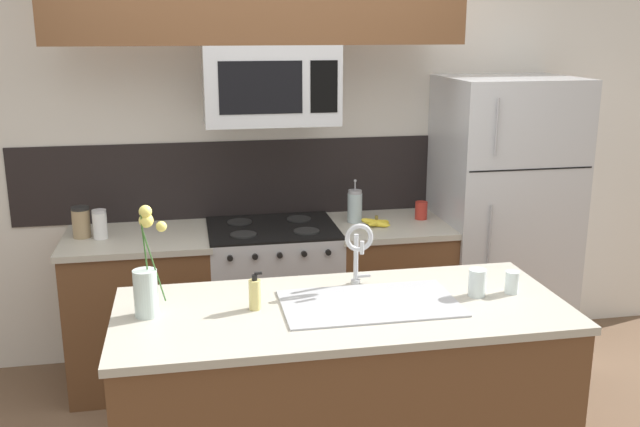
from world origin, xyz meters
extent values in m
cube|color=silver|center=(0.30, 1.28, 1.30)|extent=(5.20, 0.10, 2.60)
cube|color=black|center=(0.00, 1.22, 1.15)|extent=(3.05, 0.01, 0.48)
cube|color=brown|center=(-0.78, 0.90, 0.44)|extent=(0.81, 0.62, 0.88)
cube|color=#B2AD9E|center=(-0.78, 0.90, 0.89)|extent=(0.84, 0.65, 0.03)
cube|color=brown|center=(0.72, 0.90, 0.44)|extent=(0.68, 0.62, 0.88)
cube|color=#B2AD9E|center=(0.72, 0.90, 0.89)|extent=(0.71, 0.65, 0.03)
cube|color=#B7BABF|center=(0.00, 0.90, 0.46)|extent=(0.76, 0.62, 0.91)
cube|color=black|center=(0.00, 0.90, 0.92)|extent=(0.76, 0.62, 0.01)
cylinder|color=black|center=(-0.18, 0.76, 0.93)|extent=(0.15, 0.15, 0.01)
cylinder|color=black|center=(0.18, 0.76, 0.93)|extent=(0.15, 0.15, 0.01)
cylinder|color=black|center=(-0.18, 1.04, 0.93)|extent=(0.15, 0.15, 0.01)
cylinder|color=black|center=(0.18, 1.04, 0.93)|extent=(0.15, 0.15, 0.01)
cylinder|color=black|center=(-0.27, 0.58, 0.85)|extent=(0.03, 0.02, 0.03)
cylinder|color=black|center=(-0.14, 0.58, 0.85)|extent=(0.03, 0.02, 0.03)
cylinder|color=black|center=(0.00, 0.58, 0.85)|extent=(0.03, 0.02, 0.03)
cylinder|color=black|center=(0.14, 0.58, 0.85)|extent=(0.03, 0.02, 0.03)
cylinder|color=black|center=(0.27, 0.58, 0.85)|extent=(0.03, 0.02, 0.03)
cube|color=#B7BABF|center=(0.00, 0.88, 1.76)|extent=(0.74, 0.40, 0.44)
cube|color=black|center=(-0.07, 0.68, 1.76)|extent=(0.45, 0.00, 0.28)
cube|color=black|center=(0.27, 0.68, 1.76)|extent=(0.15, 0.00, 0.28)
cube|color=#B7BABF|center=(1.45, 0.92, 0.89)|extent=(0.79, 0.72, 1.78)
cube|color=black|center=(1.45, 0.56, 1.28)|extent=(0.75, 0.00, 0.01)
cylinder|color=#99999E|center=(1.22, 0.54, 1.53)|extent=(0.01, 0.01, 0.32)
cylinder|color=#99999E|center=(1.22, 0.54, 0.75)|extent=(0.01, 0.01, 0.68)
cylinder|color=#997F5B|center=(-1.09, 0.93, 0.99)|extent=(0.10, 0.10, 0.16)
cylinder|color=black|center=(-1.09, 0.93, 1.08)|extent=(0.10, 0.10, 0.02)
cylinder|color=silver|center=(-0.98, 0.89, 0.99)|extent=(0.08, 0.08, 0.15)
cylinder|color=#B2B2B7|center=(-0.98, 0.89, 1.07)|extent=(0.08, 0.08, 0.02)
ellipsoid|color=yellow|center=(0.61, 0.83, 0.93)|extent=(0.17, 0.12, 0.06)
ellipsoid|color=yellow|center=(0.62, 0.85, 0.93)|extent=(0.18, 0.09, 0.07)
ellipsoid|color=yellow|center=(0.62, 0.83, 0.93)|extent=(0.17, 0.04, 0.07)
ellipsoid|color=yellow|center=(0.63, 0.85, 0.93)|extent=(0.18, 0.08, 0.06)
ellipsoid|color=yellow|center=(0.63, 0.83, 0.93)|extent=(0.17, 0.12, 0.05)
cylinder|color=brown|center=(0.62, 0.84, 0.96)|extent=(0.02, 0.02, 0.03)
cylinder|color=silver|center=(0.52, 0.96, 1.00)|extent=(0.09, 0.09, 0.18)
cylinder|color=#A3A3AA|center=(0.52, 0.96, 1.10)|extent=(0.08, 0.08, 0.02)
cylinder|color=#A3A3AA|center=(0.52, 0.96, 1.14)|extent=(0.01, 0.01, 0.05)
sphere|color=#A3A3AA|center=(0.52, 0.96, 1.17)|extent=(0.02, 0.02, 0.02)
cylinder|color=#B22D23|center=(0.94, 0.95, 0.97)|extent=(0.08, 0.08, 0.11)
cube|color=brown|center=(0.15, -0.35, 0.44)|extent=(1.91, 0.80, 0.88)
cube|color=#B2AD9E|center=(0.15, -0.35, 0.89)|extent=(1.94, 0.83, 0.03)
cube|color=#ADAFB5|center=(0.27, -0.35, 0.91)|extent=(0.76, 0.44, 0.01)
cube|color=#ADAFB5|center=(0.09, -0.35, 0.84)|extent=(0.30, 0.33, 0.15)
cube|color=#ADAFB5|center=(0.44, -0.35, 0.84)|extent=(0.30, 0.33, 0.15)
cylinder|color=#B7BABF|center=(0.27, -0.09, 0.92)|extent=(0.04, 0.04, 0.02)
cylinder|color=#B7BABF|center=(0.27, -0.09, 1.04)|extent=(0.02, 0.02, 0.22)
torus|color=#B7BABF|center=(0.27, -0.15, 1.15)|extent=(0.13, 0.02, 0.13)
cylinder|color=#B7BABF|center=(0.27, -0.20, 1.12)|extent=(0.02, 0.02, 0.06)
cube|color=#B7BABF|center=(0.30, -0.09, 0.95)|extent=(0.07, 0.01, 0.01)
cylinder|color=#DBCC75|center=(-0.22, -0.31, 0.98)|extent=(0.05, 0.05, 0.13)
cylinder|color=black|center=(-0.22, -0.31, 1.05)|extent=(0.02, 0.02, 0.02)
cube|color=black|center=(-0.21, -0.31, 1.07)|extent=(0.03, 0.01, 0.01)
cylinder|color=silver|center=(0.76, -0.35, 0.97)|extent=(0.08, 0.08, 0.12)
cylinder|color=silver|center=(0.93, -0.34, 0.96)|extent=(0.06, 0.06, 0.10)
cylinder|color=silver|center=(-0.67, -0.30, 1.01)|extent=(0.10, 0.10, 0.20)
cylinder|color=silver|center=(-0.67, -0.30, 0.95)|extent=(0.09, 0.09, 0.06)
cylinder|color=#386B2D|center=(-0.66, -0.29, 1.14)|extent=(0.02, 0.02, 0.34)
sphere|color=#EFE066|center=(-0.65, -0.28, 1.31)|extent=(0.06, 0.06, 0.06)
cylinder|color=#386B2D|center=(-0.63, -0.31, 1.13)|extent=(0.08, 0.02, 0.32)
sphere|color=#EFE066|center=(-0.59, -0.31, 1.29)|extent=(0.04, 0.04, 0.04)
cylinder|color=#386B2D|center=(-0.66, -0.29, 1.16)|extent=(0.02, 0.02, 0.38)
sphere|color=#EFE066|center=(-0.65, -0.29, 1.35)|extent=(0.05, 0.05, 0.05)
camera|label=1|loc=(-0.48, -3.14, 2.08)|focal=40.00mm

